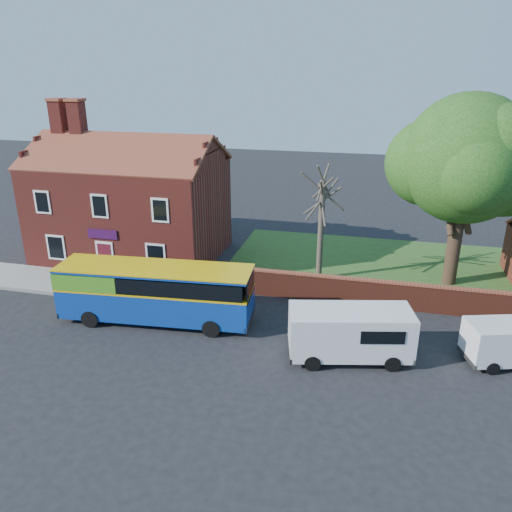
# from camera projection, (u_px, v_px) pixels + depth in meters

# --- Properties ---
(ground) EXTENTS (120.00, 120.00, 0.00)m
(ground) POSITION_uv_depth(u_px,v_px,m) (160.00, 348.00, 23.85)
(ground) COLOR black
(ground) RESTS_ON ground
(pavement) EXTENTS (18.00, 3.50, 0.12)m
(pavement) POSITION_uv_depth(u_px,v_px,m) (93.00, 285.00, 30.60)
(pavement) COLOR gray
(pavement) RESTS_ON ground
(kerb) EXTENTS (18.00, 0.15, 0.14)m
(kerb) POSITION_uv_depth(u_px,v_px,m) (77.00, 297.00, 29.01)
(kerb) COLOR slate
(kerb) RESTS_ON ground
(grass_strip) EXTENTS (26.00, 12.00, 0.04)m
(grass_strip) POSITION_uv_depth(u_px,v_px,m) (425.00, 271.00, 32.76)
(grass_strip) COLOR #426B28
(grass_strip) RESTS_ON ground
(shop_building) EXTENTS (12.30, 8.13, 10.50)m
(shop_building) POSITION_uv_depth(u_px,v_px,m) (131.00, 208.00, 34.63)
(shop_building) COLOR maroon
(shop_building) RESTS_ON ground
(boundary_wall) EXTENTS (22.00, 0.38, 1.60)m
(boundary_wall) POSITION_uv_depth(u_px,v_px,m) (435.00, 299.00, 27.03)
(boundary_wall) COLOR maroon
(boundary_wall) RESTS_ON ground
(bus) EXTENTS (10.22, 3.36, 3.06)m
(bus) POSITION_uv_depth(u_px,v_px,m) (150.00, 290.00, 25.88)
(bus) COLOR #0D3796
(bus) RESTS_ON ground
(van_near) EXTENTS (5.86, 3.38, 2.42)m
(van_near) POSITION_uv_depth(u_px,v_px,m) (350.00, 332.00, 22.60)
(van_near) COLOR white
(van_near) RESTS_ON ground
(large_tree) EXTENTS (9.34, 7.39, 11.40)m
(large_tree) POSITION_uv_depth(u_px,v_px,m) (467.00, 163.00, 28.53)
(large_tree) COLOR black
(large_tree) RESTS_ON ground
(bare_tree) EXTENTS (2.59, 3.08, 6.90)m
(bare_tree) POSITION_uv_depth(u_px,v_px,m) (321.00, 225.00, 30.39)
(bare_tree) COLOR #4C4238
(bare_tree) RESTS_ON ground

